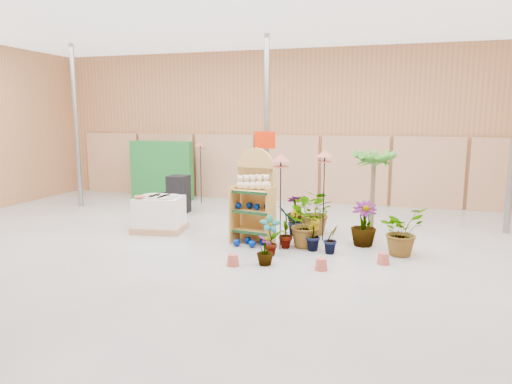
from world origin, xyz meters
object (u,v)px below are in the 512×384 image
pallet_stack (160,214)px  bird_table_front (281,161)px  potted_plant_2 (303,223)px  display_shelf (254,199)px

pallet_stack → bird_table_front: 3.29m
bird_table_front → pallet_stack: bearing=167.0°
pallet_stack → potted_plant_2: potted_plant_2 is taller
pallet_stack → bird_table_front: bird_table_front is taller
display_shelf → potted_plant_2: 1.12m
display_shelf → bird_table_front: (0.64, -0.44, 0.84)m
pallet_stack → bird_table_front: (2.93, -0.68, 1.33)m
bird_table_front → potted_plant_2: (0.39, 0.31, -1.25)m
display_shelf → potted_plant_2: display_shelf is taller
display_shelf → bird_table_front: 1.15m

